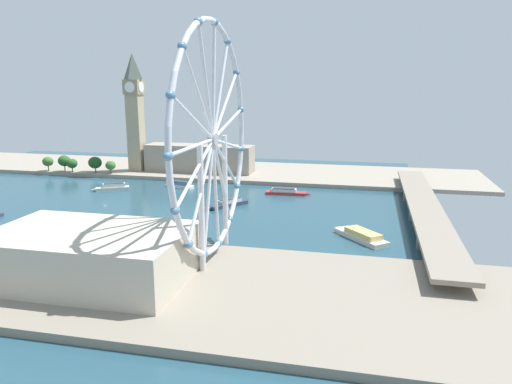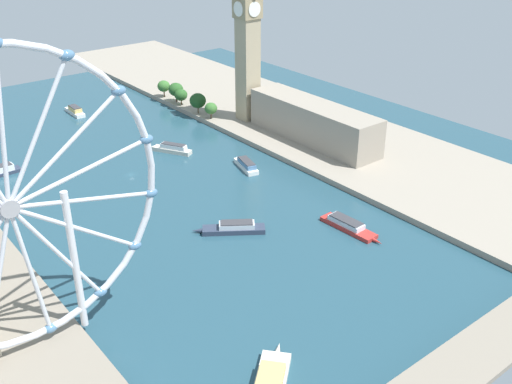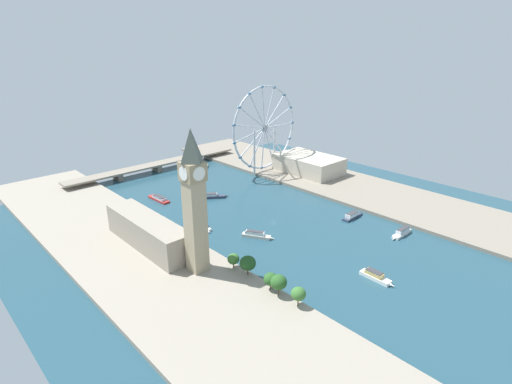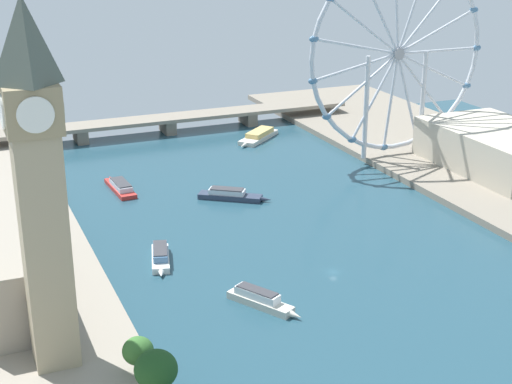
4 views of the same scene
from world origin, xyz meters
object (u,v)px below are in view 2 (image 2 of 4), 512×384
Objects in this scene: river_bridge at (452,376)px; tour_boat_2 at (348,225)px; ferris_wheel at (9,210)px; tour_boat_0 at (233,228)px; clock_tower at (248,40)px; tour_boat_6 at (172,149)px; parliament_block at (313,122)px; tour_boat_7 at (246,165)px; tour_boat_1 at (75,111)px.

river_bridge is 100.13m from tour_boat_2.
river_bridge is at bearing 133.16° from ferris_wheel.
clock_tower is at bearing -95.52° from tour_boat_0.
clock_tower is 83.62m from tour_boat_6.
parliament_block reaches higher than tour_boat_2.
tour_boat_7 is (-46.28, -50.49, 0.15)m from tour_boat_0.
ferris_wheel is 111.31m from tour_boat_0.
tour_boat_1 is at bearing -175.04° from tour_boat_2.
tour_boat_6 is at bearing -30.08° from parliament_block.
tour_boat_0 is at bearing -93.30° from river_bridge.
clock_tower is at bearing -109.25° from tour_boat_6.
tour_boat_0 is (-6.77, -117.55, -5.24)m from river_bridge.
tour_boat_7 is at bearing -153.02° from ferris_wheel.
tour_boat_2 is at bearing 176.69° from ferris_wheel.
clock_tower is 3.80× the size of tour_boat_7.
river_bridge is at bearing 58.33° from parliament_block.
parliament_block reaches higher than tour_boat_7.
river_bridge reaches higher than tour_boat_6.
ferris_wheel is 147.43m from tour_boat_2.
parliament_block is 0.92× the size of ferris_wheel.
river_bridge is (98.26, 224.06, -46.13)m from clock_tower.
tour_boat_1 is at bearing -57.72° from parliament_block.
river_bridge is at bearing -32.10° from tour_boat_2.
tour_boat_0 is 1.14× the size of tour_boat_7.
tour_boat_6 is (-26.31, -94.90, 0.29)m from tour_boat_0.
tour_boat_0 is at bearing 178.40° from tour_boat_1.
parliament_block is at bearing 142.54° from tour_boat_2.
tour_boat_6 is at bearing -70.36° from tour_boat_0.
clock_tower is 3.75× the size of tour_boat_6.
parliament_block is 166.19m from tour_boat_1.
tour_boat_7 is at bearing 51.10° from clock_tower.
tour_boat_1 is 0.76× the size of tour_boat_2.
parliament_block is at bearing -71.96° from tour_boat_7.
clock_tower is 2.94× the size of tour_boat_2.
ferris_wheel is at bearing -96.43° from tour_boat_2.
clock_tower reaches higher than tour_boat_6.
tour_boat_6 is (15.36, -124.97, 0.40)m from tour_boat_2.
tour_boat_7 is (-36.32, 142.74, -0.12)m from tour_boat_1.
tour_boat_2 is (-41.67, 30.08, -0.11)m from tour_boat_0.
ferris_wheel is 138.73m from river_bridge.
river_bridge is 7.59× the size of tour_boat_0.
clock_tower is at bearing -23.71° from tour_boat_7.
ferris_wheel is at bearing 132.18° from tour_boat_7.
clock_tower is at bearing -113.68° from river_bridge.
clock_tower is 248.97m from river_bridge.
tour_boat_1 is 225.54m from tour_boat_2.
river_bridge is 8.79× the size of tour_boat_1.
ferris_wheel is 3.40× the size of tour_boat_0.
tour_boat_2 is 80.70m from tour_boat_7.
tour_boat_7 is (-19.97, 44.41, -0.14)m from tour_boat_6.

